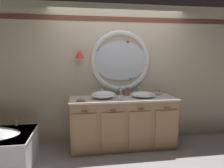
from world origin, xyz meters
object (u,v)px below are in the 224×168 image
object	(u,v)px
toothbrush_holder_right	(127,92)
soap_dispenser	(120,92)
sink_basin_left	(103,95)
sink_basin_right	(143,94)
toothbrush_holder_left	(120,97)
toiletry_basket	(158,93)
folded_hand_towel	(81,100)

from	to	relation	value
toothbrush_holder_right	soap_dispenser	xyz separation A→B (m)	(-0.13, 0.01, 0.02)
sink_basin_left	soap_dispenser	bearing A→B (deg)	32.17
toothbrush_holder_right	sink_basin_left	bearing A→B (deg)	-156.13
sink_basin_right	toothbrush_holder_right	xyz separation A→B (m)	(-0.24, 0.21, 0.01)
toothbrush_holder_left	toiletry_basket	distance (m)	0.86
toothbrush_holder_left	soap_dispenser	world-z (taller)	toothbrush_holder_left
sink_basin_right	soap_dispenser	bearing A→B (deg)	149.72
toothbrush_holder_right	folded_hand_towel	world-z (taller)	toothbrush_holder_right
toiletry_basket	toothbrush_holder_right	bearing A→B (deg)	173.98
toothbrush_holder_left	soap_dispenser	size ratio (longest dim) A/B	1.17
sink_basin_left	toothbrush_holder_right	size ratio (longest dim) A/B	2.24
folded_hand_towel	toiletry_basket	distance (m)	1.49
sink_basin_left	folded_hand_towel	xyz separation A→B (m)	(-0.39, -0.17, -0.05)
sink_basin_left	toiletry_basket	bearing A→B (deg)	7.99
sink_basin_right	folded_hand_towel	distance (m)	1.12
soap_dispenser	toothbrush_holder_right	bearing A→B (deg)	-3.33
toothbrush_holder_right	folded_hand_towel	size ratio (longest dim) A/B	1.36
sink_basin_right	folded_hand_towel	size ratio (longest dim) A/B	3.02
folded_hand_towel	sink_basin_left	bearing A→B (deg)	23.75
sink_basin_left	folded_hand_towel	size ratio (longest dim) A/B	3.05
toothbrush_holder_left	toothbrush_holder_right	size ratio (longest dim) A/B	1.07
toothbrush_holder_left	folded_hand_towel	distance (m)	0.66
sink_basin_left	sink_basin_right	xyz separation A→B (m)	(0.72, 0.00, -0.02)
soap_dispenser	folded_hand_towel	xyz separation A→B (m)	(-0.74, -0.39, -0.06)
sink_basin_right	toothbrush_holder_left	xyz separation A→B (m)	(-0.45, -0.18, 0.00)
toothbrush_holder_left	toothbrush_holder_right	xyz separation A→B (m)	(0.21, 0.39, 0.01)
toothbrush_holder_right	soap_dispenser	bearing A→B (deg)	176.67
soap_dispenser	sink_basin_left	bearing A→B (deg)	-147.83
sink_basin_right	soap_dispenser	world-z (taller)	soap_dispenser
toothbrush_holder_left	toothbrush_holder_right	world-z (taller)	toothbrush_holder_left
soap_dispenser	folded_hand_towel	distance (m)	0.84
sink_basin_right	toiletry_basket	size ratio (longest dim) A/B	3.42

